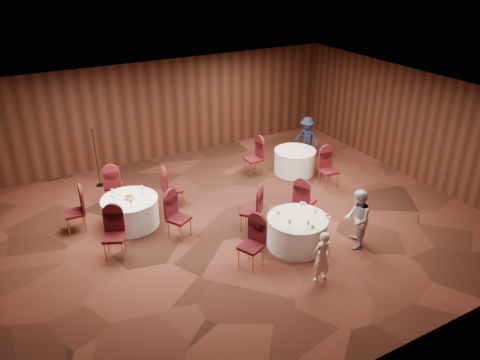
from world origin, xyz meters
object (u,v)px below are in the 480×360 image
woman_b (357,219)px  woman_a (322,257)px  mic_stand (98,169)px  table_left (131,212)px  man_c (307,138)px  table_main (297,232)px  table_right (295,161)px

woman_b → woman_a: bearing=-28.9°
mic_stand → woman_b: size_ratio=1.22×
table_left → man_c: size_ratio=0.99×
table_main → woman_b: size_ratio=0.98×
table_main → woman_b: 1.40m
table_main → table_left: (-3.11, 2.78, 0.00)m
woman_a → man_c: (3.59, 5.41, 0.12)m
table_main → woman_a: woman_a is taller
mic_stand → woman_b: mic_stand is taller
man_c → table_left: bearing=-100.5°
table_right → man_c: man_c is taller
woman_a → woman_b: 1.62m
woman_a → mic_stand: bearing=-65.9°
table_right → mic_stand: bearing=159.9°
mic_stand → woman_a: size_ratio=1.49×
table_right → woman_a: woman_a is taller
table_main → table_right: size_ratio=1.10×
table_right → woman_a: bearing=-119.0°
mic_stand → man_c: 6.67m
woman_b → man_c: size_ratio=1.02×
mic_stand → woman_b: bearing=-53.6°
table_left → mic_stand: size_ratio=0.80×
woman_a → man_c: size_ratio=0.84×
table_main → table_left: size_ratio=1.00×
table_right → mic_stand: 5.89m
table_main → woman_b: bearing=-29.7°
mic_stand → woman_a: (2.96, -6.66, 0.07)m
table_main → woman_a: 1.36m
table_left → man_c: bearing=11.8°
woman_b → table_main: bearing=-81.6°
woman_a → table_right: bearing=-118.9°
table_main → mic_stand: mic_stand is taller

